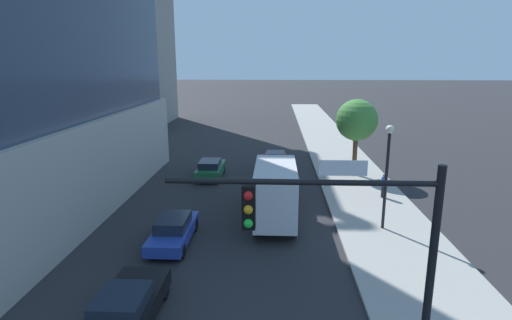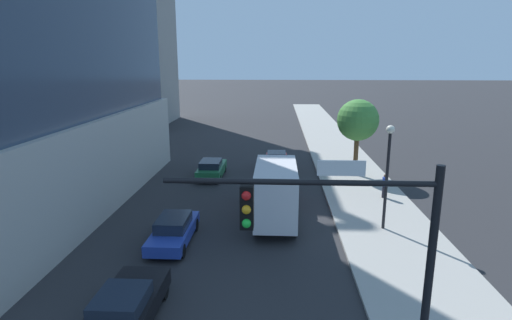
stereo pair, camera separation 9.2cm
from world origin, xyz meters
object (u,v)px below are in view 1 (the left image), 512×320
Objects in this scene: traffic_light_pole at (349,242)px; street_tree at (357,120)px; box_truck at (275,189)px; car_blue at (173,230)px; pedestrian_blue_shirt at (384,186)px; street_lamp at (387,162)px; car_green at (211,169)px; car_black at (128,304)px; car_red at (275,160)px.

traffic_light_pole is 1.10× the size of street_tree.
car_blue is at bearing -147.45° from box_truck.
street_tree is 3.71× the size of pedestrian_blue_shirt.
box_truck is (-5.79, 1.14, -1.96)m from street_lamp.
traffic_light_pole is 23.15m from car_green.
street_tree is at bearing 78.77° from traffic_light_pole.
car_black is at bearing -90.00° from car_blue.
car_blue is (-5.08, -14.98, -0.05)m from car_red.
traffic_light_pole is 12.54m from car_blue.
traffic_light_pole is 18.24m from pedestrian_blue_shirt.
car_blue is (-0.00, -12.03, -0.01)m from car_green.
street_lamp is 10.89m from street_tree.
car_black is at bearing -90.00° from car_green.
traffic_light_pole is 23.14m from street_tree.
car_black is (-11.32, -19.43, -3.73)m from street_tree.
traffic_light_pole is 12.55m from street_lamp.
car_blue is (-10.87, -2.10, -3.13)m from street_lamp.
car_green is (-6.81, 21.77, -3.99)m from traffic_light_pole.
traffic_light_pole reaches higher than pedestrian_blue_shirt.
pedestrian_blue_shirt is at bearing 30.84° from car_blue.
car_green is 12.03m from car_blue.
street_tree is at bearing 57.29° from box_truck.
traffic_light_pole is 1.41× the size of car_blue.
car_red is at bearing 76.69° from car_black.
street_tree is (4.51, 22.70, -0.25)m from traffic_light_pole.
traffic_light_pole reaches higher than street_lamp.
car_green is (-5.08, -2.95, -0.04)m from car_red.
car_red is 0.54× the size of box_truck.
box_truck is 8.23m from pedestrian_blue_shirt.
box_truck is at bearing -90.00° from car_red.
street_lamp is 14.46m from car_red.
pedestrian_blue_shirt is at bearing 29.58° from box_truck.
box_truck reaches higher than car_green.
car_red is 10.49m from pedestrian_blue_shirt.
street_lamp is at bearing -104.32° from pedestrian_blue_shirt.
traffic_light_pole is 1.47× the size of car_green.
traffic_light_pole is at bearing -82.39° from box_truck.
pedestrian_blue_shirt is (0.88, -5.68, -3.50)m from street_tree.
street_tree is 7.54m from car_red.
traffic_light_pole is at bearing -85.98° from car_red.
street_tree reaches higher than car_blue.
street_tree is at bearing 98.78° from pedestrian_blue_shirt.
street_lamp is at bearing -92.35° from street_tree.
car_blue is at bearing -149.16° from pedestrian_blue_shirt.
traffic_light_pole reaches higher than car_red.
traffic_light_pole is 8.54m from car_black.
car_blue is at bearing -169.07° from street_lamp.
street_tree reaches higher than car_red.
street_tree is at bearing 59.78° from car_black.
traffic_light_pole is 25.09m from car_red.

